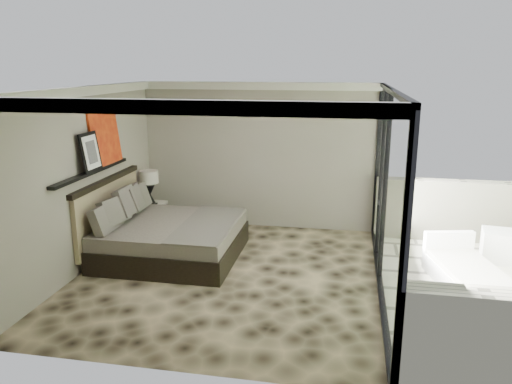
% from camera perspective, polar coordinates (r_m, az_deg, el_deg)
% --- Properties ---
extents(floor, '(5.00, 5.00, 0.00)m').
position_cam_1_polar(floor, '(7.71, -3.17, -9.48)').
color(floor, black).
rests_on(floor, ground).
extents(ceiling, '(4.50, 5.00, 0.02)m').
position_cam_1_polar(ceiling, '(7.06, -3.49, 11.72)').
color(ceiling, silver).
rests_on(ceiling, back_wall).
extents(back_wall, '(4.50, 0.02, 2.80)m').
position_cam_1_polar(back_wall, '(9.64, 0.25, 4.11)').
color(back_wall, gray).
rests_on(back_wall, floor).
extents(left_wall, '(0.02, 5.00, 2.80)m').
position_cam_1_polar(left_wall, '(8.09, -18.92, 1.35)').
color(left_wall, gray).
rests_on(left_wall, floor).
extents(glass_wall, '(0.08, 5.00, 2.80)m').
position_cam_1_polar(glass_wall, '(7.07, 14.67, -0.13)').
color(glass_wall, white).
rests_on(glass_wall, floor).
extents(terrace_slab, '(3.00, 5.00, 0.12)m').
position_cam_1_polar(terrace_slab, '(7.81, 25.22, -11.07)').
color(terrace_slab, '#B8B59D').
rests_on(terrace_slab, ground).
extents(picture_ledge, '(0.12, 2.20, 0.05)m').
position_cam_1_polar(picture_ledge, '(8.12, -18.27, 2.18)').
color(picture_ledge, black).
rests_on(picture_ledge, left_wall).
extents(bed, '(2.23, 2.15, 1.23)m').
position_cam_1_polar(bed, '(8.43, -10.28, -4.93)').
color(bed, black).
rests_on(bed, floor).
extents(nightstand, '(0.49, 0.49, 0.48)m').
position_cam_1_polar(nightstand, '(9.92, -11.76, -2.79)').
color(nightstand, black).
rests_on(nightstand, floor).
extents(table_lamp, '(0.35, 0.35, 0.64)m').
position_cam_1_polar(table_lamp, '(9.73, -12.09, 1.06)').
color(table_lamp, black).
rests_on(table_lamp, nightstand).
extents(abstract_canvas, '(0.13, 0.90, 0.90)m').
position_cam_1_polar(abstract_canvas, '(8.51, -16.89, 6.06)').
color(abstract_canvas, '#AB3B0E').
rests_on(abstract_canvas, picture_ledge).
extents(framed_print, '(0.11, 0.50, 0.60)m').
position_cam_1_polar(framed_print, '(7.99, -18.41, 4.36)').
color(framed_print, black).
rests_on(framed_print, picture_ledge).
extents(ottoman, '(0.58, 0.58, 0.51)m').
position_cam_1_polar(ottoman, '(9.06, 25.97, -5.55)').
color(ottoman, silver).
rests_on(ottoman, terrace_slab).
extents(lounger, '(1.09, 1.68, 0.61)m').
position_cam_1_polar(lounger, '(7.87, 22.92, -8.64)').
color(lounger, white).
rests_on(lounger, terrace_slab).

